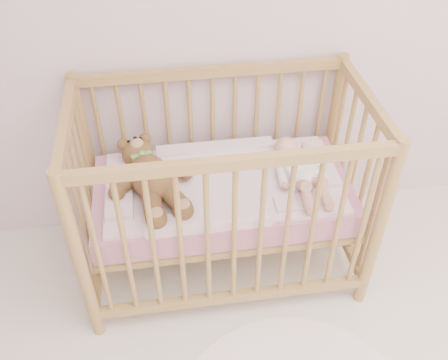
{
  "coord_description": "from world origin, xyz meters",
  "views": [
    {
      "loc": [
        -0.72,
        -0.17,
        2.12
      ],
      "look_at": [
        -0.46,
        1.55,
        0.62
      ],
      "focal_mm": 40.0,
      "sensor_mm": 36.0,
      "label": 1
    }
  ],
  "objects": [
    {
      "name": "teddy_bear",
      "position": [
        -0.79,
        1.58,
        0.65
      ],
      "size": [
        0.58,
        0.69,
        0.17
      ],
      "primitive_type": null,
      "rotation": [
        0.0,
        0.0,
        0.3
      ],
      "color": "brown",
      "rests_on": "blanket"
    },
    {
      "name": "baby",
      "position": [
        -0.11,
        1.58,
        0.64
      ],
      "size": [
        0.32,
        0.55,
        0.13
      ],
      "primitive_type": null,
      "rotation": [
        0.0,
        0.0,
        0.13
      ],
      "color": "white",
      "rests_on": "blanket"
    },
    {
      "name": "blanket",
      "position": [
        -0.46,
        1.6,
        0.56
      ],
      "size": [
        1.1,
        0.58,
        0.06
      ],
      "primitive_type": null,
      "color": "pink",
      "rests_on": "mattress"
    },
    {
      "name": "mattress",
      "position": [
        -0.46,
        1.6,
        0.49
      ],
      "size": [
        1.22,
        0.62,
        0.13
      ],
      "primitive_type": "cube",
      "color": "#C37997",
      "rests_on": "crib"
    },
    {
      "name": "crib",
      "position": [
        -0.46,
        1.6,
        0.5
      ],
      "size": [
        1.36,
        0.76,
        1.0
      ],
      "primitive_type": null,
      "color": "#AF884A",
      "rests_on": "floor"
    }
  ]
}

